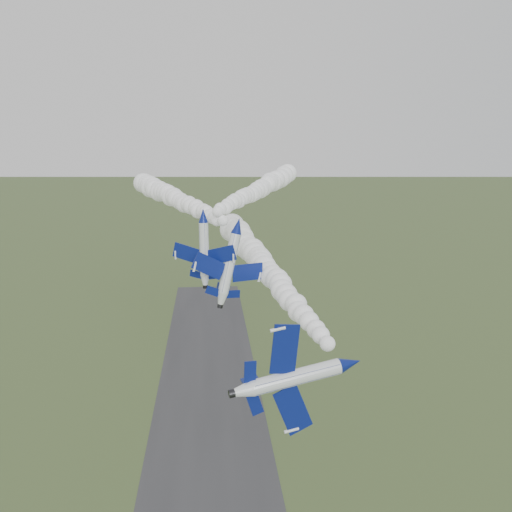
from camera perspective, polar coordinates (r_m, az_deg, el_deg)
The scene contains 7 objects.
runway at distance 110.71m, azimuth -4.67°, elevation -19.83°, with size 24.00×260.00×0.04m, color #323235.
jet_lead at distance 60.69m, azimuth 9.45°, elevation -10.58°, with size 4.41×14.21×11.66m.
smoke_trail_jet_lead at distance 94.16m, azimuth 0.84°, elevation -1.09°, with size 5.30×67.32×5.30m, color white, non-canonical shape.
jet_pair_left at distance 85.79m, azimuth -5.33°, elevation 4.07°, with size 10.23×11.68×3.03m.
smoke_trail_jet_pair_left at distance 115.09m, azimuth 0.43°, elevation 6.76°, with size 4.51×56.01×4.51m, color white, non-canonical shape.
jet_pair_right at distance 85.65m, azimuth -1.81°, elevation 3.04°, with size 11.46×13.59×4.18m.
smoke_trail_jet_pair_right at distance 114.54m, azimuth -8.10°, elevation 5.73°, with size 4.62×54.50×4.62m, color white, non-canonical shape.
Camera 1 is at (0.40, -64.95, 56.95)m, focal length 40.00 mm.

